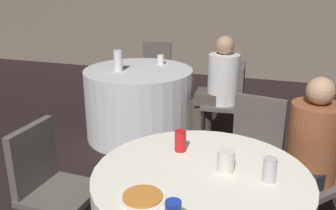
% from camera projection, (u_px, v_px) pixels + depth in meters
% --- Properties ---
extents(table_far, '(1.16, 1.16, 0.75)m').
position_uv_depth(table_far, '(139.00, 103.00, 4.08)').
color(table_far, silver).
rests_on(table_far, ground_plane).
extents(chair_near_north, '(0.47, 0.47, 0.86)m').
position_uv_depth(chair_near_north, '(254.00, 143.00, 2.76)').
color(chair_near_north, '#59514C').
rests_on(chair_near_north, ground_plane).
extents(chair_near_west, '(0.42, 0.42, 0.86)m').
position_uv_depth(chair_near_west, '(48.00, 179.00, 2.28)').
color(chair_near_west, '#59514C').
rests_on(chair_near_west, ground_plane).
extents(chair_near_northeast, '(0.56, 0.56, 0.86)m').
position_uv_depth(chair_near_northeast, '(319.00, 165.00, 2.45)').
color(chair_near_northeast, '#59514C').
rests_on(chair_near_northeast, ground_plane).
extents(chair_far_north, '(0.46, 0.46, 0.86)m').
position_uv_depth(chair_far_north, '(156.00, 69.00, 4.95)').
color(chair_far_north, '#59514C').
rests_on(chair_far_north, ground_plane).
extents(chair_far_east, '(0.43, 0.43, 0.86)m').
position_uv_depth(chair_far_east, '(231.00, 97.00, 3.81)').
color(chair_far_east, '#59514C').
rests_on(chair_far_east, ground_plane).
extents(person_white_shirt, '(0.50, 0.32, 1.14)m').
position_uv_depth(person_white_shirt, '(215.00, 91.00, 3.83)').
color(person_white_shirt, '#4C4238').
rests_on(person_white_shirt, ground_plane).
extents(person_floral_shirt, '(0.45, 0.46, 1.13)m').
position_uv_depth(person_floral_shirt, '(303.00, 166.00, 2.35)').
color(person_floral_shirt, black).
rests_on(person_floral_shirt, ground_plane).
extents(pizza_plate_near, '(0.21, 0.21, 0.02)m').
position_uv_depth(pizza_plate_near, '(143.00, 197.00, 1.68)').
color(pizza_plate_near, white).
rests_on(pizza_plate_near, table_near).
extents(soda_can_red, '(0.07, 0.07, 0.12)m').
position_uv_depth(soda_can_red, '(180.00, 141.00, 2.11)').
color(soda_can_red, red).
rests_on(soda_can_red, table_near).
extents(soda_can_silver, '(0.07, 0.07, 0.12)m').
position_uv_depth(soda_can_silver, '(270.00, 170.00, 1.80)').
color(soda_can_silver, silver).
rests_on(soda_can_silver, table_near).
extents(cup_near, '(0.09, 0.09, 0.11)m').
position_uv_depth(cup_near, '(226.00, 161.00, 1.90)').
color(cup_near, silver).
rests_on(cup_near, table_near).
extents(bottle_far, '(0.09, 0.09, 0.22)m').
position_uv_depth(bottle_far, '(118.00, 61.00, 3.86)').
color(bottle_far, white).
rests_on(bottle_far, table_far).
extents(cup_far, '(0.07, 0.07, 0.11)m').
position_uv_depth(cup_far, '(161.00, 60.00, 4.16)').
color(cup_far, white).
rests_on(cup_far, table_far).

